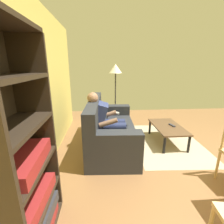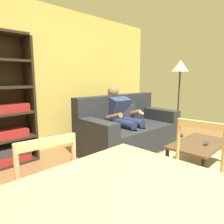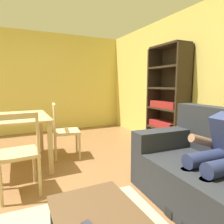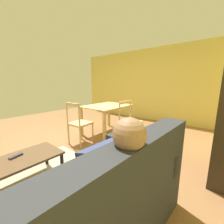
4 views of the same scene
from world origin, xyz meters
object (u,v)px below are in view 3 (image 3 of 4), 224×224
object	(u,v)px
dining_table	(16,124)
dining_chair_facing_couch	(18,154)
bookshelf	(168,110)
dining_chair_near_wall	(65,131)

from	to	relation	value
dining_table	dining_chair_facing_couch	distance (m)	0.95
bookshelf	dining_chair_facing_couch	distance (m)	2.67
bookshelf	dining_chair_facing_couch	bearing A→B (deg)	-77.94
dining_chair_facing_couch	bookshelf	bearing A→B (deg)	102.06
dining_table	dining_chair_facing_couch	xyz separation A→B (m)	(0.93, 0.00, -0.17)
bookshelf	dining_chair_facing_couch	world-z (taller)	bookshelf
dining_table	bookshelf	bearing A→B (deg)	81.80
dining_chair_near_wall	dining_chair_facing_couch	bearing A→B (deg)	-37.67
dining_table	dining_chair_facing_couch	bearing A→B (deg)	0.14
bookshelf	dining_chair_near_wall	xyz separation A→B (m)	(-0.38, -1.88, -0.30)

